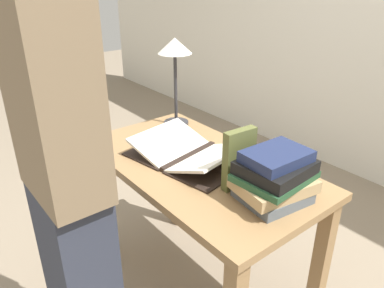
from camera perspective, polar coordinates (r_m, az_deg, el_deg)
name	(u,v)px	position (r m, az deg, el deg)	size (l,w,h in m)	color
ground_plane	(196,288)	(2.16, 0.67, -21.02)	(12.00, 12.00, 0.00)	gray
reading_desk	(197,187)	(1.75, 0.77, -6.58)	(1.15, 0.63, 0.76)	#937047
open_book	(188,153)	(1.72, -0.54, -1.36)	(0.58, 0.45, 0.09)	black
book_stack_tall	(274,177)	(1.42, 12.44, -4.92)	(0.25, 0.31, 0.20)	slate
book_standing_upright	(238,159)	(1.47, 7.10, -2.30)	(0.05, 0.14, 0.25)	brown
reading_lamp	(175,56)	(1.99, -2.62, 13.28)	(0.18, 0.18, 0.47)	#2D2D33
coffee_mug	(239,159)	(1.62, 7.15, -2.36)	(0.11, 0.08, 0.10)	#B74238
person_reader	(66,181)	(1.34, -18.66, -5.32)	(0.36, 0.23, 1.81)	#2D3342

